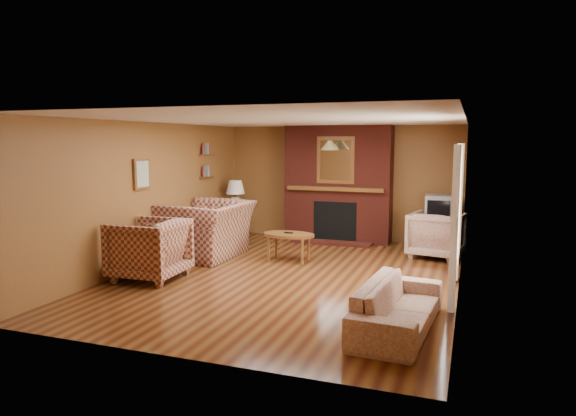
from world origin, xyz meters
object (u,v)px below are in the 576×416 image
at_px(plaid_loveseat, 207,230).
at_px(plaid_armchair, 149,249).
at_px(fireplace, 338,185).
at_px(floral_armchair, 436,235).
at_px(coffee_table, 289,237).
at_px(side_table, 236,225).
at_px(crt_tv, 439,208).
at_px(tv_stand, 438,235).
at_px(table_lamp, 235,194).
at_px(floral_sofa, 398,306).

xyz_separation_m(plaid_loveseat, plaid_armchair, (-0.10, -1.63, -0.04)).
height_order(fireplace, plaid_loveseat, fireplace).
height_order(floral_armchair, coffee_table, floral_armchair).
xyz_separation_m(fireplace, plaid_armchair, (-1.95, -3.89, -0.72)).
xyz_separation_m(side_table, crt_tv, (4.15, 0.34, 0.51)).
bearing_deg(tv_stand, table_lamp, -171.39).
bearing_deg(fireplace, crt_tv, -5.30).
bearing_deg(side_table, coffee_table, -41.20).
bearing_deg(tv_stand, plaid_loveseat, -148.16).
relative_size(tv_stand, crt_tv, 0.99).
distance_m(plaid_loveseat, tv_stand, 4.42).
height_order(side_table, crt_tv, crt_tv).
relative_size(floral_armchair, crt_tv, 1.59).
bearing_deg(coffee_table, crt_tv, 38.02).
bearing_deg(floral_armchair, fireplace, -12.29).
height_order(table_lamp, tv_stand, table_lamp).
relative_size(plaid_loveseat, table_lamp, 2.31).
relative_size(plaid_armchair, coffee_table, 1.11).
distance_m(coffee_table, table_lamp, 2.39).
distance_m(floral_armchair, crt_tv, 0.82).
xyz_separation_m(plaid_loveseat, floral_sofa, (3.75, -2.48, -0.23)).
bearing_deg(fireplace, table_lamp, -165.71).
xyz_separation_m(floral_sofa, side_table, (-4.00, 4.21, 0.03)).
height_order(coffee_table, crt_tv, crt_tv).
relative_size(table_lamp, tv_stand, 1.18).
height_order(plaid_armchair, side_table, plaid_armchair).
distance_m(plaid_armchair, floral_sofa, 3.95).
bearing_deg(coffee_table, floral_sofa, -49.94).
relative_size(floral_sofa, floral_armchair, 2.03).
height_order(side_table, table_lamp, table_lamp).
height_order(fireplace, plaid_armchair, fireplace).
height_order(fireplace, floral_armchair, fireplace).
distance_m(plaid_loveseat, side_table, 1.76).
bearing_deg(coffee_table, side_table, 138.80).
xyz_separation_m(coffee_table, crt_tv, (2.40, 1.88, 0.38)).
bearing_deg(plaid_armchair, table_lamp, -179.46).
distance_m(fireplace, floral_armchair, 2.37).
xyz_separation_m(plaid_loveseat, tv_stand, (3.90, 2.08, -0.22)).
bearing_deg(crt_tv, table_lamp, -175.26).
xyz_separation_m(fireplace, tv_stand, (2.05, -0.18, -0.90)).
bearing_deg(crt_tv, tv_stand, 90.00).
bearing_deg(plaid_loveseat, floral_armchair, 110.17).
bearing_deg(tv_stand, fireplace, 178.64).
xyz_separation_m(floral_armchair, tv_stand, (-0.00, 0.72, -0.13)).
bearing_deg(floral_armchair, crt_tv, -78.18).
distance_m(fireplace, crt_tv, 2.09).
xyz_separation_m(plaid_loveseat, floral_armchair, (3.90, 1.36, -0.09)).
bearing_deg(plaid_armchair, plaid_loveseat, 174.46).
xyz_separation_m(fireplace, coffee_table, (-0.35, -2.07, -0.75)).
bearing_deg(fireplace, side_table, -165.71).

